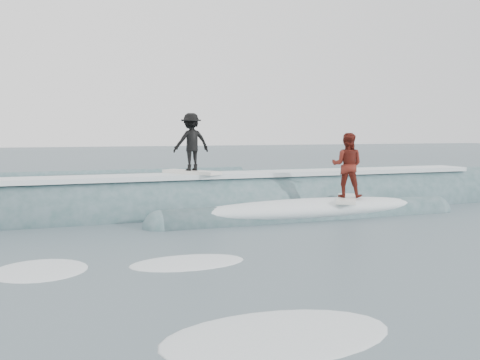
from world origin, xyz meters
name	(u,v)px	position (x,y,z in m)	size (l,w,h in m)	color
ground	(319,250)	(0.00, 0.00, 0.00)	(160.00, 160.00, 0.00)	#3D525A
breaking_wave	(238,211)	(0.20, 5.73, 0.04)	(23.84, 3.96, 2.36)	#365A5C
surfer_black	(191,144)	(-1.25, 5.98, 2.17)	(1.57, 1.97, 1.88)	white
surfer_red	(347,168)	(3.00, 3.78, 1.48)	(1.54, 1.98, 2.04)	white
whitewater	(390,271)	(0.39, -2.01, 0.00)	(14.51, 7.03, 0.10)	white
far_swells	(123,181)	(-1.75, 17.65, 0.00)	(36.64, 8.65, 0.80)	#365A5C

